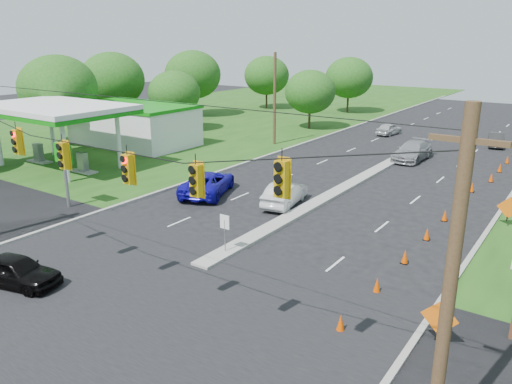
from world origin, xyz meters
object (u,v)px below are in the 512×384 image
Objects in this scene: gas_station at (122,122)px; blue_pickup at (208,183)px; black_sedan at (16,271)px; white_sedan at (285,194)px.

gas_station reaches higher than blue_pickup.
blue_pickup is at bearing -23.06° from gas_station.
gas_station is 3.44× the size of blue_pickup.
gas_station is at bearing -45.19° from blue_pickup.
white_sedan is at bearing -27.74° from black_sedan.
blue_pickup reaches higher than white_sedan.
gas_station is 28.60m from black_sedan.
blue_pickup is at bearing -1.05° from white_sedan.
white_sedan reaches higher than black_sedan.
black_sedan is 0.89× the size of white_sedan.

